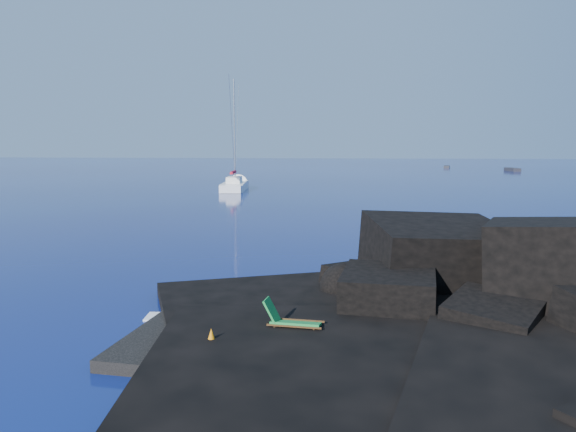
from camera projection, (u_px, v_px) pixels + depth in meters
The scene contains 11 objects.
ground at pixel (122, 346), 16.63m from camera, with size 400.00×400.00×0.00m, color #04053C.
headland at pixel (543, 327), 18.26m from camera, with size 24.00×24.00×3.60m, color black, non-canonical shape.
beach at pixel (275, 345), 16.67m from camera, with size 8.50×6.00×0.70m, color black.
surf_foam at pixel (303, 303), 21.05m from camera, with size 10.00×8.00×0.06m, color white, non-canonical shape.
sailboat at pixel (235, 190), 71.22m from camera, with size 2.79×13.31×13.96m, color white, non-canonical shape.
deck_chair at pixel (296, 316), 16.46m from camera, with size 1.67×0.73×1.15m, color #1D8338, non-canonical shape.
towel at pixel (258, 334), 16.51m from camera, with size 1.76×0.84×0.05m, color silver.
sunbather at pixel (258, 329), 16.49m from camera, with size 1.68×0.48×0.26m, color tan, non-canonical shape.
marker_cone at pixel (211, 339), 15.40m from camera, with size 0.37×0.37×0.57m, color orange.
distant_boat_a at pixel (447, 168), 133.10m from camera, with size 1.27×4.09×0.54m, color #232328.
distant_boat_b at pixel (512, 171), 118.25m from camera, with size 1.59×5.11×0.68m, color #252429.
Camera 1 is at (6.54, -15.40, 5.98)m, focal length 35.00 mm.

